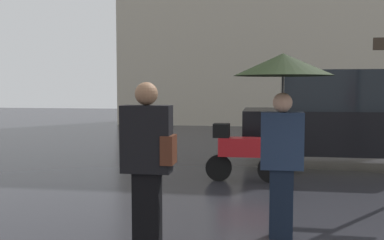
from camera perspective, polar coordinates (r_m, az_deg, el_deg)
name	(u,v)px	position (r m, az deg, el deg)	size (l,w,h in m)	color
pedestrian_with_umbrella	(283,89)	(4.79, 11.70, 3.94)	(1.06, 1.06, 2.00)	black
pedestrian_with_bag	(148,157)	(4.31, -5.71, -4.86)	(0.52, 0.24, 1.69)	black
parked_scooter	(242,150)	(7.68, 6.52, -3.90)	(1.36, 0.32, 1.23)	black
parked_car_left	(351,119)	(9.48, 19.99, 0.12)	(4.48, 1.88, 1.98)	black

